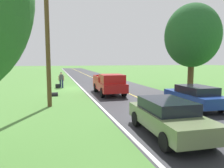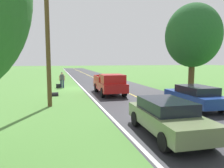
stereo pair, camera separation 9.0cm
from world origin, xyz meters
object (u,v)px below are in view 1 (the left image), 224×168
sedan_ahead_same_lane (168,116)px  tree_far_side_near (192,36)px  sedan_mid_oncoming (194,96)px  hitchhiker_walking (61,79)px  suitcase_carried (58,86)px  utility_pole_roadside (48,46)px  pickup_truck_passing (109,83)px

sedan_ahead_same_lane → tree_far_side_near: bearing=-129.8°
sedan_mid_oncoming → hitchhiker_walking: bearing=-57.7°
suitcase_carried → utility_pole_roadside: size_ratio=0.06×
utility_pole_roadside → hitchhiker_walking: bearing=-96.5°
hitchhiker_walking → sedan_mid_oncoming: 14.50m
hitchhiker_walking → suitcase_carried: size_ratio=3.80×
suitcase_carried → sedan_ahead_same_lane: 16.52m
hitchhiker_walking → sedan_ahead_same_lane: bearing=102.7°
hitchhiker_walking → suitcase_carried: 0.87m
suitcase_carried → sedan_mid_oncoming: sedan_mid_oncoming is taller
hitchhiker_walking → tree_far_side_near: bearing=151.8°
hitchhiker_walking → utility_pole_roadside: bearing=83.5°
suitcase_carried → utility_pole_roadside: bearing=-3.6°
tree_far_side_near → sedan_ahead_same_lane: 13.48m
hitchhiker_walking → sedan_mid_oncoming: size_ratio=0.39×
tree_far_side_near → sedan_mid_oncoming: tree_far_side_near is taller
sedan_mid_oncoming → suitcase_carried: bearing=-56.2°
pickup_truck_passing → sedan_mid_oncoming: size_ratio=1.22×
utility_pole_roadside → pickup_truck_passing: bearing=-143.6°
pickup_truck_passing → utility_pole_roadside: (5.00, 3.69, 2.92)m
pickup_truck_passing → tree_far_side_near: bearing=175.6°
suitcase_carried → utility_pole_roadside: (0.65, 9.32, 3.67)m
pickup_truck_passing → sedan_mid_oncoming: bearing=120.2°
tree_far_side_near → utility_pole_roadside: (12.83, 3.08, -1.36)m
tree_far_side_near → utility_pole_roadside: size_ratio=1.05×
sedan_ahead_same_lane → suitcase_carried: bearing=-75.8°
pickup_truck_passing → sedan_mid_oncoming: 7.58m
hitchhiker_walking → utility_pole_roadside: utility_pole_roadside is taller
tree_far_side_near → sedan_mid_oncoming: bearing=56.0°
suitcase_carried → hitchhiker_walking: bearing=100.9°
pickup_truck_passing → utility_pole_roadside: bearing=36.4°
utility_pole_roadside → tree_far_side_near: bearing=-166.5°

